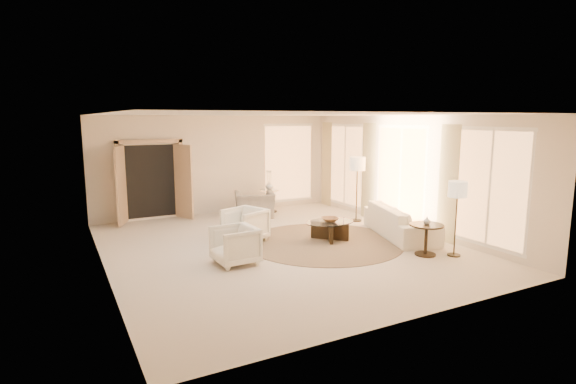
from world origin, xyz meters
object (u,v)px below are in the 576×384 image
armchair_right (235,243)px  end_vase (427,221)px  armchair_left (245,223)px  side_table (269,198)px  accent_chair (255,201)px  floor_lamp_far (458,193)px  side_vase (269,186)px  end_table (426,234)px  coffee_table (330,228)px  floor_lamp_near (357,167)px  sofa (400,221)px  bowl (330,220)px

armchair_right → end_vase: 3.82m
armchair_left → side_table: 3.24m
accent_chair → floor_lamp_far: size_ratio=0.71×
side_vase → end_vase: bearing=-79.8°
end_table → side_vase: (-0.95, 5.30, 0.34)m
coffee_table → floor_lamp_near: 2.41m
sofa → side_vase: 4.22m
armchair_right → end_vase: (3.59, -1.28, 0.31)m
sofa → armchair_right: bearing=109.4°
end_vase → bowl: bearing=120.0°
armchair_right → floor_lamp_far: 4.45m
accent_chair → end_table: (1.62, -4.85, -0.03)m
armchair_left → floor_lamp_near: (3.40, 0.48, 1.05)m
side_table → side_vase: (0.00, 0.00, 0.38)m
armchair_left → coffee_table: 1.92m
floor_lamp_near → floor_lamp_far: (-0.11, -3.43, -0.18)m
sofa → end_vase: bearing=175.5°
armchair_left → bowl: armchair_left is taller
side_vase → coffee_table: bearing=-92.1°
floor_lamp_near → end_table: bearing=-100.6°
floor_lamp_near → end_vase: size_ratio=10.99×
end_vase → sofa: bearing=67.6°
sofa → side_vase: size_ratio=9.77×
side_table → side_vase: size_ratio=2.69×
floor_lamp_far → end_vase: (-0.48, 0.30, -0.57)m
sofa → armchair_left: bearing=87.5°
bowl → end_table: bearing=-60.0°
armchair_left → floor_lamp_far: 4.51m
coffee_table → bowl: size_ratio=3.47×
side_table → side_vase: side_vase is taller
armchair_right → floor_lamp_near: floor_lamp_near is taller
sofa → end_table: (-0.57, -1.39, 0.08)m
bowl → sofa: bearing=-15.9°
floor_lamp_near → armchair_right: bearing=-156.1°
end_vase → floor_lamp_near: bearing=79.4°
coffee_table → bowl: bowl is taller
armchair_left → end_vase: 3.88m
floor_lamp_far → accent_chair: bearing=112.1°
armchair_left → side_table: size_ratio=1.25×
accent_chair → side_vase: 0.86m
sofa → side_table: bearing=39.1°
end_table → coffee_table: bearing=120.0°
end_table → end_vase: size_ratio=4.29×
floor_lamp_near → side_vase: 2.75m
end_table → floor_lamp_near: floor_lamp_near is taller
sofa → bowl: 1.72m
armchair_left → bowl: 1.91m
bowl → side_vase: (0.13, 3.44, 0.31)m
sofa → floor_lamp_near: floor_lamp_near is taller
side_table → end_table: bearing=-79.8°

